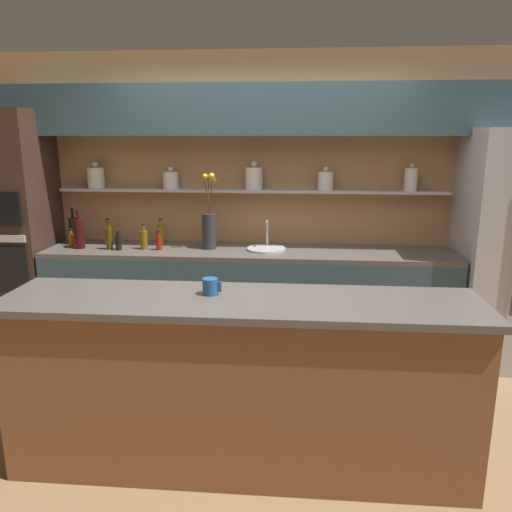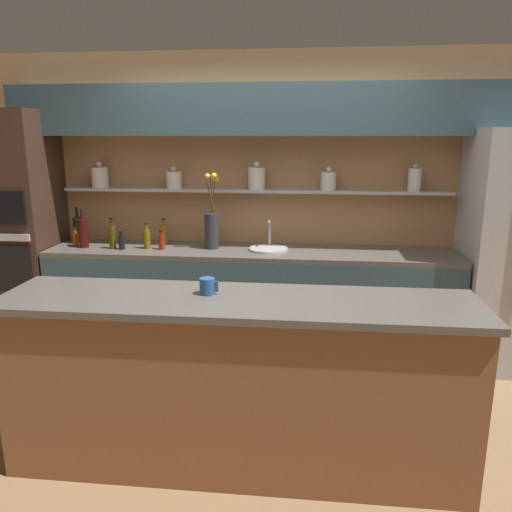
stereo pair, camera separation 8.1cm
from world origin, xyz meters
name	(u,v)px [view 2 (the right image)]	position (x,y,z in m)	size (l,w,h in m)	color
ground_plane	(246,426)	(0.00, 0.00, 0.00)	(12.00, 12.00, 0.00)	olive
back_wall_unit	(267,174)	(0.00, 1.53, 1.55)	(5.20, 0.44, 2.60)	tan
back_counter_unit	(250,300)	(-0.12, 1.24, 0.46)	(3.52, 0.62, 0.92)	#334C56
island_counter	(237,383)	(0.00, -0.38, 0.51)	(2.64, 0.61, 1.02)	brown
oven_tower	(17,230)	(-2.25, 1.24, 1.05)	(0.70, 0.64, 2.10)	#3D281E
flower_vase	(212,228)	(-0.46, 1.26, 1.10)	(0.13, 0.14, 0.66)	#2D2D33
sink_fixture	(269,248)	(0.04, 1.25, 0.94)	(0.33, 0.33, 0.25)	#B7B7BC
bottle_oil_0	(164,234)	(-0.93, 1.39, 1.01)	(0.06, 0.06, 0.24)	olive
bottle_sauce_1	(161,241)	(-0.89, 1.17, 0.99)	(0.05, 0.05, 0.17)	maroon
bottle_wine_2	(78,230)	(-1.72, 1.33, 1.05)	(0.08, 0.08, 0.33)	black
bottle_spirit_3	(112,233)	(-1.41, 1.36, 1.02)	(0.06, 0.06, 0.24)	tan
bottle_sauce_4	(75,238)	(-1.70, 1.23, 0.99)	(0.05, 0.05, 0.16)	#9E4C0A
bottle_sauce_5	(122,241)	(-1.23, 1.14, 0.99)	(0.05, 0.05, 0.17)	black
bottle_wine_6	(83,233)	(-1.59, 1.18, 1.05)	(0.08, 0.08, 0.34)	#380C0C
bottle_oil_7	(147,238)	(-1.02, 1.19, 1.01)	(0.06, 0.06, 0.23)	brown
bottle_oil_8	(112,237)	(-1.32, 1.16, 1.02)	(0.06, 0.06, 0.25)	#47380A
coffee_mug	(207,286)	(-0.17, -0.32, 1.07)	(0.11, 0.09, 0.09)	#235184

